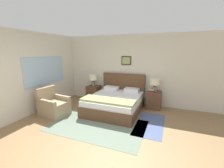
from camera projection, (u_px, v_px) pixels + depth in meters
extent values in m
plane|color=olive|center=(87.00, 149.00, 3.11)|extent=(16.00, 16.00, 0.00)
cube|color=beige|center=(129.00, 70.00, 5.72)|extent=(7.56, 0.06, 2.60)
cube|color=black|center=(126.00, 61.00, 5.66)|extent=(0.38, 0.02, 0.33)
cube|color=#8E9E5B|center=(126.00, 61.00, 5.64)|extent=(0.31, 0.00, 0.26)
cube|color=beige|center=(45.00, 72.00, 5.21)|extent=(0.06, 5.56, 2.60)
cube|color=#9EBCDB|center=(46.00, 71.00, 5.19)|extent=(0.02, 1.75, 0.95)
cube|color=slate|center=(97.00, 126.00, 4.09)|extent=(2.56, 1.58, 0.01)
cube|color=#47567F|center=(150.00, 124.00, 4.17)|extent=(0.74, 1.54, 0.01)
cube|color=brown|center=(115.00, 107.00, 5.09)|extent=(1.67, 1.93, 0.28)
cube|color=brown|center=(103.00, 112.00, 4.20)|extent=(1.67, 0.06, 0.08)
cube|color=silver|center=(115.00, 99.00, 5.03)|extent=(1.60, 1.85, 0.25)
cube|color=brown|center=(123.00, 82.00, 5.79)|extent=(1.67, 0.06, 0.63)
cube|color=#8E9E5B|center=(108.00, 100.00, 4.46)|extent=(1.64, 0.54, 0.06)
cube|color=silver|center=(112.00, 88.00, 5.77)|extent=(0.52, 0.32, 0.14)
cube|color=silver|center=(132.00, 90.00, 5.48)|extent=(0.52, 0.32, 0.14)
cube|color=#998466|center=(55.00, 108.00, 4.74)|extent=(0.88, 0.77, 0.44)
cube|color=#998466|center=(46.00, 94.00, 4.81)|extent=(0.20, 0.69, 0.43)
cube|color=#998466|center=(61.00, 97.00, 4.93)|extent=(0.80, 0.20, 0.14)
cube|color=#998466|center=(46.00, 102.00, 4.43)|extent=(0.80, 0.20, 0.14)
cube|color=brown|center=(94.00, 93.00, 6.16)|extent=(0.48, 0.48, 0.61)
sphere|color=#332D28|center=(91.00, 91.00, 5.89)|extent=(0.02, 0.02, 0.02)
cube|color=brown|center=(154.00, 100.00, 5.28)|extent=(0.48, 0.48, 0.61)
sphere|color=#332D28|center=(153.00, 97.00, 5.02)|extent=(0.02, 0.02, 0.02)
cylinder|color=slate|center=(93.00, 84.00, 6.07)|extent=(0.14, 0.14, 0.19)
cylinder|color=slate|center=(93.00, 81.00, 6.05)|extent=(0.02, 0.02, 0.06)
cylinder|color=beige|center=(93.00, 77.00, 6.02)|extent=(0.32, 0.32, 0.20)
cylinder|color=slate|center=(154.00, 89.00, 5.20)|extent=(0.14, 0.14, 0.19)
cylinder|color=slate|center=(155.00, 86.00, 5.18)|extent=(0.02, 0.02, 0.06)
cylinder|color=beige|center=(155.00, 82.00, 5.15)|extent=(0.32, 0.32, 0.20)
cube|color=#B7332D|center=(151.00, 91.00, 5.21)|extent=(0.18, 0.25, 0.04)
cube|color=#232328|center=(151.00, 90.00, 5.20)|extent=(0.23, 0.27, 0.03)
cube|color=beige|center=(151.00, 90.00, 5.20)|extent=(0.20, 0.21, 0.03)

